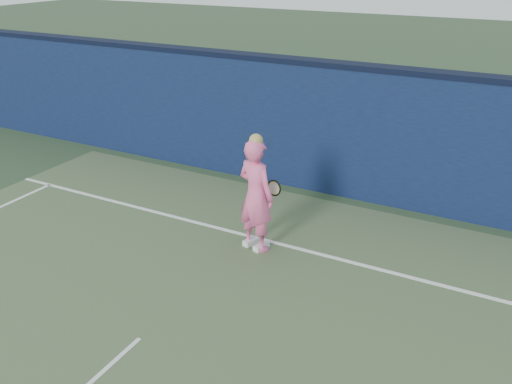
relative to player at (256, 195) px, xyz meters
The scene contains 4 objects.
backstop_wall 2.78m from the player, 94.37° to the left, with size 24.00×0.40×2.50m, color #0C1536.
wall_cap 3.20m from the player, 94.37° to the left, with size 24.00×0.42×0.10m, color black.
player is the anchor object (origin of this frame).
racket 0.42m from the player, 75.71° to the left, with size 0.48×0.26×0.28m.
Camera 1 is at (3.85, -3.15, 4.48)m, focal length 38.00 mm.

